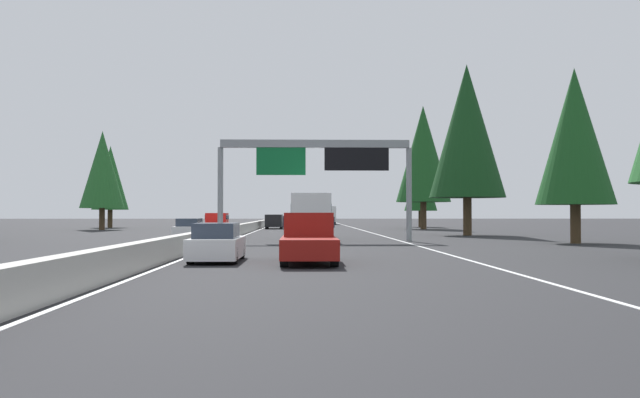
% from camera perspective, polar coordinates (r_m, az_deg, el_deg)
% --- Properties ---
extents(ground_plane, '(320.00, 320.00, 0.00)m').
position_cam_1_polar(ground_plane, '(64.16, -6.04, -2.88)').
color(ground_plane, '#262628').
extents(median_barrier, '(180.00, 0.56, 0.90)m').
position_cam_1_polar(median_barrier, '(84.11, -5.18, -2.18)').
color(median_barrier, '#ADAAA3').
rests_on(median_barrier, ground).
extents(shoulder_stripe_right, '(160.00, 0.16, 0.01)m').
position_cam_1_polar(shoulder_stripe_right, '(74.24, 3.48, -2.65)').
color(shoulder_stripe_right, silver).
rests_on(shoulder_stripe_right, ground).
extents(shoulder_stripe_median, '(160.00, 0.16, 0.01)m').
position_cam_1_polar(shoulder_stripe_median, '(74.11, -5.24, -2.65)').
color(shoulder_stripe_median, silver).
rests_on(shoulder_stripe_median, ground).
extents(sign_gantry_overhead, '(0.50, 12.68, 6.62)m').
position_cam_1_polar(sign_gantry_overhead, '(43.09, -0.20, 3.33)').
color(sign_gantry_overhead, gray).
rests_on(sign_gantry_overhead, ground).
extents(sedan_mid_left, '(4.40, 1.80, 1.47)m').
position_cam_1_polar(sedan_mid_left, '(25.47, -8.88, -3.83)').
color(sedan_mid_left, white).
rests_on(sedan_mid_left, ground).
extents(pickup_distant_b, '(5.60, 2.00, 1.86)m').
position_cam_1_polar(pickup_distant_b, '(24.83, -0.99, -3.37)').
color(pickup_distant_b, maroon).
rests_on(pickup_distant_b, ground).
extents(minivan_far_center, '(5.00, 1.95, 1.69)m').
position_cam_1_polar(minivan_far_center, '(78.69, -3.99, -1.88)').
color(minivan_far_center, black).
rests_on(minivan_far_center, ground).
extents(sedan_distant_a, '(4.40, 1.80, 1.47)m').
position_cam_1_polar(sedan_distant_a, '(96.67, -3.39, -1.92)').
color(sedan_distant_a, slate).
rests_on(sedan_distant_a, ground).
extents(bus_near_right, '(11.50, 2.55, 3.10)m').
position_cam_1_polar(bus_near_right, '(46.47, -0.86, -1.39)').
color(bus_near_right, white).
rests_on(bus_near_right, ground).
extents(box_truck_far_right, '(8.50, 2.40, 2.95)m').
position_cam_1_polar(box_truck_far_right, '(109.15, 0.67, -1.36)').
color(box_truck_far_right, white).
rests_on(box_truck_far_right, ground).
extents(sedan_far_left, '(4.40, 1.80, 1.47)m').
position_cam_1_polar(sedan_far_left, '(121.05, -1.36, -1.79)').
color(sedan_far_left, slate).
rests_on(sedan_far_left, ground).
extents(oncoming_near, '(4.40, 1.80, 1.47)m').
position_cam_1_polar(oncoming_near, '(48.26, -11.19, -2.59)').
color(oncoming_near, white).
rests_on(oncoming_near, ground).
extents(oncoming_far, '(5.60, 2.00, 1.86)m').
position_cam_1_polar(oncoming_far, '(59.76, -8.97, -2.11)').
color(oncoming_far, red).
rests_on(oncoming_far, ground).
extents(conifer_right_near, '(4.74, 4.74, 10.77)m').
position_cam_1_polar(conifer_right_near, '(43.42, 21.15, 5.07)').
color(conifer_right_near, '#4C3823').
rests_on(conifer_right_near, ground).
extents(conifer_right_mid, '(6.29, 6.29, 14.29)m').
position_cam_1_polar(conifer_right_mid, '(56.47, 12.58, 5.76)').
color(conifer_right_mid, '#4C3823').
rests_on(conifer_right_mid, ground).
extents(conifer_right_far, '(6.29, 6.29, 14.30)m').
position_cam_1_polar(conifer_right_far, '(77.29, 8.91, 3.86)').
color(conifer_right_far, '#4C3823').
rests_on(conifer_right_far, ground).
extents(conifer_right_distant, '(4.35, 4.35, 9.88)m').
position_cam_1_polar(conifer_right_distant, '(88.56, 8.69, 1.47)').
color(conifer_right_distant, '#4C3823').
rests_on(conifer_right_distant, ground).
extents(conifer_left_mid, '(4.82, 4.82, 10.96)m').
position_cam_1_polar(conifer_left_mid, '(76.78, -18.30, 2.42)').
color(conifer_left_mid, '#4C3823').
rests_on(conifer_left_mid, ground).
extents(conifer_left_far, '(4.59, 4.59, 10.44)m').
position_cam_1_polar(conifer_left_far, '(88.23, -17.67, 1.74)').
color(conifer_left_far, '#4C3823').
rests_on(conifer_left_far, ground).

